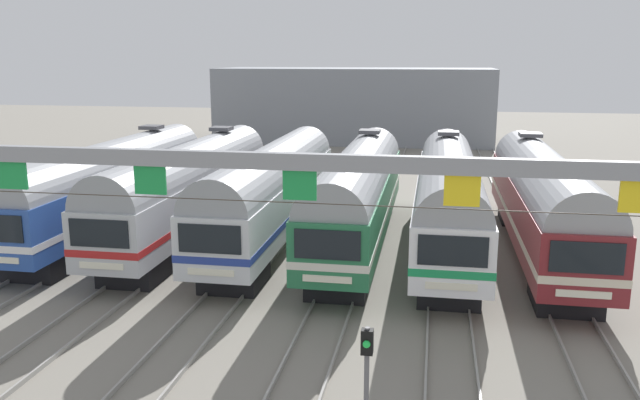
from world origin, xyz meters
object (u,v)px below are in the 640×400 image
at_px(commuter_train_green, 358,191).
at_px(catenary_gantry, 224,192).
at_px(commuter_train_blue, 112,183).
at_px(commuter_train_maroon, 542,198).
at_px(commuter_train_stainless, 190,185).
at_px(commuter_train_white, 448,195).
at_px(yard_signal_mast, 367,362).
at_px(commuter_train_silver, 272,188).

bearing_deg(commuter_train_green, catenary_gantry, -98.77).
xyz_separation_m(commuter_train_blue, commuter_train_maroon, (20.82, 0.00, 0.00)).
height_order(commuter_train_blue, commuter_train_maroon, same).
distance_m(commuter_train_blue, commuter_train_stainless, 4.16).
xyz_separation_m(commuter_train_white, commuter_train_maroon, (4.16, 0.00, 0.00)).
height_order(commuter_train_blue, commuter_train_green, same).
relative_size(commuter_train_blue, yard_signal_mast, 6.30).
distance_m(commuter_train_stainless, commuter_train_white, 12.49).
distance_m(commuter_train_stainless, commuter_train_green, 8.33).
relative_size(commuter_train_blue, commuter_train_white, 1.00).
height_order(commuter_train_stainless, catenary_gantry, catenary_gantry).
relative_size(commuter_train_silver, commuter_train_green, 1.00).
bearing_deg(commuter_train_maroon, commuter_train_silver, -179.98).
relative_size(commuter_train_stainless, catenary_gantry, 0.69).
relative_size(commuter_train_white, commuter_train_maroon, 1.00).
relative_size(commuter_train_green, commuter_train_maroon, 1.00).
distance_m(commuter_train_blue, commuter_train_maroon, 20.82).
xyz_separation_m(commuter_train_silver, catenary_gantry, (2.08, -13.49, 2.67)).
distance_m(commuter_train_silver, commuter_train_green, 4.16).
height_order(commuter_train_stainless, yard_signal_mast, commuter_train_stainless).
bearing_deg(commuter_train_silver, commuter_train_blue, 179.97).
distance_m(commuter_train_silver, commuter_train_maroon, 12.49).
bearing_deg(yard_signal_mast, commuter_train_stainless, 123.04).
distance_m(commuter_train_silver, yard_signal_mast, 17.19).
distance_m(commuter_train_white, yard_signal_mast, 16.15).
relative_size(commuter_train_green, commuter_train_white, 1.00).
height_order(commuter_train_stainless, commuter_train_maroon, same).
height_order(commuter_train_silver, catenary_gantry, catenary_gantry).
relative_size(commuter_train_green, yard_signal_mast, 6.30).
bearing_deg(commuter_train_stainless, catenary_gantry, -65.17).
xyz_separation_m(commuter_train_blue, commuter_train_green, (12.49, 0.00, 0.00)).
height_order(commuter_train_stainless, commuter_train_green, same).
xyz_separation_m(commuter_train_silver, commuter_train_green, (4.16, 0.00, 0.00)).
bearing_deg(catenary_gantry, commuter_train_green, 81.23).
height_order(commuter_train_silver, yard_signal_mast, commuter_train_silver).
distance_m(commuter_train_blue, yard_signal_mast, 21.66).
bearing_deg(commuter_train_maroon, commuter_train_white, 180.00).
bearing_deg(commuter_train_white, yard_signal_mast, -97.41).
xyz_separation_m(commuter_train_silver, yard_signal_mast, (6.24, -16.00, -0.68)).
bearing_deg(catenary_gantry, commuter_train_stainless, 114.83).
distance_m(commuter_train_stainless, yard_signal_mast, 19.10).
relative_size(commuter_train_green, catenary_gantry, 0.69).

